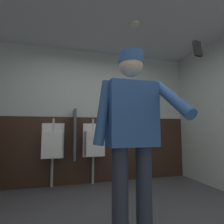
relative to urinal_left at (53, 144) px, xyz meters
The scene contains 8 objects.
wall_back 0.93m from the urinal_left, 16.87° to the left, with size 4.75×0.12×2.64m, color silver.
wainscot_band_back 0.75m from the urinal_left, 11.29° to the left, with size 4.15×0.03×1.27m, color #382319.
downlight_far 2.42m from the urinal_left, 41.21° to the right, with size 0.14×0.14×0.03m, color white.
urinal_left is the anchor object (origin of this frame).
urinal_middle 0.75m from the urinal_left, ahead, with size 0.40×0.34×1.24m.
privacy_divider_panel 0.42m from the urinal_left, 10.65° to the right, with size 0.04×0.40×0.90m, color #4C4C51.
person 2.09m from the urinal_left, 68.98° to the right, with size 0.65×0.60×1.74m.
cell_phone 2.77m from the urinal_left, 67.23° to the right, with size 0.06×0.02×0.11m, color black.
Camera 1 is at (-0.57, -1.73, 1.05)m, focal length 28.59 mm.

